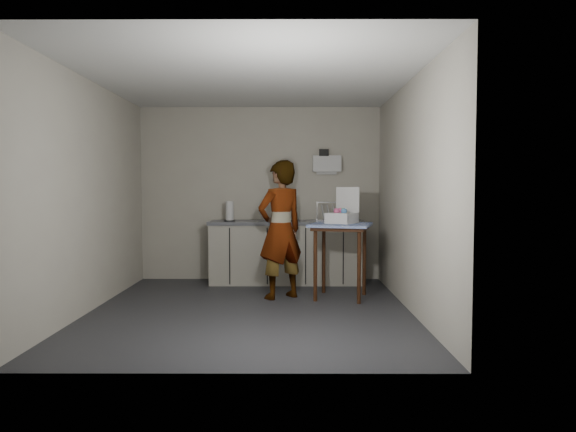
{
  "coord_description": "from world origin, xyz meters",
  "views": [
    {
      "loc": [
        0.45,
        -5.76,
        1.39
      ],
      "look_at": [
        0.42,
        0.45,
        1.05
      ],
      "focal_mm": 32.0,
      "sensor_mm": 36.0,
      "label": 1
    }
  ],
  "objects_px": {
    "paper_towel": "(230,212)",
    "bakery_box": "(342,215)",
    "side_table": "(341,233)",
    "soap_bottle": "(282,211)",
    "kitchen_counter": "(287,254)",
    "soda_can": "(282,216)",
    "dark_bottle": "(274,213)",
    "standing_man": "(280,230)",
    "dish_rack": "(329,216)"
  },
  "relations": [
    {
      "from": "paper_towel",
      "to": "dish_rack",
      "type": "bearing_deg",
      "value": 5.05
    },
    {
      "from": "side_table",
      "to": "bakery_box",
      "type": "bearing_deg",
      "value": 87.42
    },
    {
      "from": "side_table",
      "to": "paper_towel",
      "type": "distance_m",
      "value": 1.79
    },
    {
      "from": "side_table",
      "to": "soap_bottle",
      "type": "relative_size",
      "value": 3.39
    },
    {
      "from": "standing_man",
      "to": "dish_rack",
      "type": "xyz_separation_m",
      "value": [
        0.69,
        1.09,
        0.11
      ]
    },
    {
      "from": "standing_man",
      "to": "paper_towel",
      "type": "distance_m",
      "value": 1.23
    },
    {
      "from": "soda_can",
      "to": "standing_man",
      "type": "bearing_deg",
      "value": -89.92
    },
    {
      "from": "standing_man",
      "to": "dark_bottle",
      "type": "relative_size",
      "value": 7.43
    },
    {
      "from": "kitchen_counter",
      "to": "soap_bottle",
      "type": "height_order",
      "value": "soap_bottle"
    },
    {
      "from": "kitchen_counter",
      "to": "soda_can",
      "type": "height_order",
      "value": "soda_can"
    },
    {
      "from": "kitchen_counter",
      "to": "paper_towel",
      "type": "bearing_deg",
      "value": -173.41
    },
    {
      "from": "kitchen_counter",
      "to": "soap_bottle",
      "type": "xyz_separation_m",
      "value": [
        -0.07,
        -0.05,
        0.62
      ]
    },
    {
      "from": "standing_man",
      "to": "soap_bottle",
      "type": "distance_m",
      "value": 1.03
    },
    {
      "from": "dish_rack",
      "to": "soap_bottle",
      "type": "bearing_deg",
      "value": -173.2
    },
    {
      "from": "dark_bottle",
      "to": "bakery_box",
      "type": "height_order",
      "value": "bakery_box"
    },
    {
      "from": "paper_towel",
      "to": "dish_rack",
      "type": "xyz_separation_m",
      "value": [
        1.44,
        0.13,
        -0.07
      ]
    },
    {
      "from": "soap_bottle",
      "to": "dish_rack",
      "type": "height_order",
      "value": "dish_rack"
    },
    {
      "from": "standing_man",
      "to": "soda_can",
      "type": "height_order",
      "value": "standing_man"
    },
    {
      "from": "side_table",
      "to": "soda_can",
      "type": "xyz_separation_m",
      "value": [
        -0.76,
        1.0,
        0.16
      ]
    },
    {
      "from": "standing_man",
      "to": "dish_rack",
      "type": "distance_m",
      "value": 1.3
    },
    {
      "from": "standing_man",
      "to": "dark_bottle",
      "type": "distance_m",
      "value": 1.1
    },
    {
      "from": "bakery_box",
      "to": "dark_bottle",
      "type": "bearing_deg",
      "value": 164.9
    },
    {
      "from": "side_table",
      "to": "soap_bottle",
      "type": "xyz_separation_m",
      "value": [
        -0.75,
        0.99,
        0.23
      ]
    },
    {
      "from": "dish_rack",
      "to": "bakery_box",
      "type": "relative_size",
      "value": 0.87
    },
    {
      "from": "kitchen_counter",
      "to": "soda_can",
      "type": "bearing_deg",
      "value": -146.7
    },
    {
      "from": "kitchen_counter",
      "to": "paper_towel",
      "type": "relative_size",
      "value": 7.82
    },
    {
      "from": "standing_man",
      "to": "soda_can",
      "type": "distance_m",
      "value": 1.02
    },
    {
      "from": "side_table",
      "to": "soda_can",
      "type": "relative_size",
      "value": 7.09
    },
    {
      "from": "kitchen_counter",
      "to": "side_table",
      "type": "xyz_separation_m",
      "value": [
        0.69,
        -1.04,
        0.39
      ]
    },
    {
      "from": "soap_bottle",
      "to": "dark_bottle",
      "type": "bearing_deg",
      "value": 147.14
    },
    {
      "from": "kitchen_counter",
      "to": "paper_towel",
      "type": "height_order",
      "value": "paper_towel"
    },
    {
      "from": "soap_bottle",
      "to": "kitchen_counter",
      "type": "bearing_deg",
      "value": 36.9
    },
    {
      "from": "side_table",
      "to": "standing_man",
      "type": "distance_m",
      "value": 0.76
    },
    {
      "from": "kitchen_counter",
      "to": "soap_bottle",
      "type": "relative_size",
      "value": 8.07
    },
    {
      "from": "dark_bottle",
      "to": "paper_towel",
      "type": "xyz_separation_m",
      "value": [
        -0.64,
        -0.12,
        0.02
      ]
    },
    {
      "from": "paper_towel",
      "to": "dish_rack",
      "type": "height_order",
      "value": "paper_towel"
    },
    {
      "from": "soap_bottle",
      "to": "dark_bottle",
      "type": "xyz_separation_m",
      "value": [
        -0.12,
        0.08,
        -0.02
      ]
    },
    {
      "from": "paper_towel",
      "to": "bakery_box",
      "type": "bearing_deg",
      "value": -29.24
    },
    {
      "from": "kitchen_counter",
      "to": "soda_can",
      "type": "xyz_separation_m",
      "value": [
        -0.07,
        -0.05,
        0.55
      ]
    },
    {
      "from": "side_table",
      "to": "soda_can",
      "type": "bearing_deg",
      "value": 142.09
    },
    {
      "from": "kitchen_counter",
      "to": "paper_towel",
      "type": "xyz_separation_m",
      "value": [
        -0.82,
        -0.09,
        0.62
      ]
    },
    {
      "from": "soap_bottle",
      "to": "paper_towel",
      "type": "height_order",
      "value": "paper_towel"
    },
    {
      "from": "side_table",
      "to": "bakery_box",
      "type": "relative_size",
      "value": 2.04
    },
    {
      "from": "soap_bottle",
      "to": "bakery_box",
      "type": "distance_m",
      "value": 1.19
    },
    {
      "from": "kitchen_counter",
      "to": "standing_man",
      "type": "height_order",
      "value": "standing_man"
    },
    {
      "from": "kitchen_counter",
      "to": "soda_can",
      "type": "distance_m",
      "value": 0.56
    },
    {
      "from": "soda_can",
      "to": "dark_bottle",
      "type": "relative_size",
      "value": 0.57
    },
    {
      "from": "side_table",
      "to": "soap_bottle",
      "type": "distance_m",
      "value": 1.27
    },
    {
      "from": "side_table",
      "to": "dark_bottle",
      "type": "relative_size",
      "value": 4.04
    },
    {
      "from": "side_table",
      "to": "dish_rack",
      "type": "height_order",
      "value": "dish_rack"
    }
  ]
}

